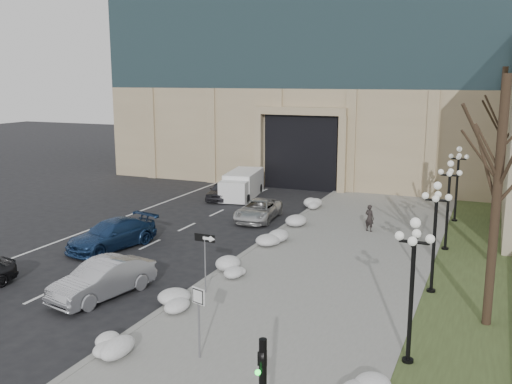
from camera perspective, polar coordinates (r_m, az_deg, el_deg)
sidewalk at (r=27.40m, az=7.33°, el=-7.45°), size 9.00×40.00×0.12m
curb at (r=28.85m, az=-1.36°, el=-6.37°), size 0.30×40.00×0.14m
grass_strip at (r=26.54m, az=21.12°, el=-8.81°), size 4.00×40.00×0.10m
car_b at (r=24.38m, az=-15.08°, el=-8.41°), size 2.53×4.88×1.53m
car_c at (r=31.03m, az=-14.21°, el=-4.14°), size 3.27×5.53×1.50m
car_d at (r=36.00m, az=0.24°, el=-1.82°), size 2.57×4.84×1.30m
car_e at (r=42.23m, az=-3.40°, el=0.16°), size 2.11×4.11×1.34m
pedestrian at (r=33.55m, az=11.28°, el=-2.56°), size 0.68×0.57×1.58m
box_truck at (r=43.01m, az=-1.41°, el=0.71°), size 2.97×6.16×1.88m
one_way_sign at (r=23.32m, az=-4.81°, el=-5.36°), size 0.97×0.26×2.62m
keep_sign at (r=18.23m, az=-5.77°, el=-11.45°), size 0.51×0.20×2.45m
snow_clump_b at (r=19.69m, az=-14.28°, el=-14.75°), size 1.10×1.60×0.36m
snow_clump_c at (r=22.77m, az=-7.87°, el=-10.81°), size 1.10×1.60×0.36m
snow_clump_d at (r=26.04m, az=-2.63°, el=-7.83°), size 1.10×1.60×0.36m
snow_clump_e at (r=30.82m, az=1.51°, el=-4.76°), size 1.10×1.60×0.36m
snow_clump_f at (r=34.62m, az=3.83°, el=-2.97°), size 1.10×1.60×0.36m
snow_clump_g at (r=38.96m, az=5.69°, el=-1.39°), size 1.10×1.60×0.36m
lamppost_a at (r=18.10m, az=15.40°, el=-7.67°), size 1.18×1.18×4.76m
lamppost_b at (r=24.32m, az=17.49°, el=-2.92°), size 1.18×1.18×4.76m
lamppost_c at (r=30.65m, az=18.71°, el=-0.12°), size 1.18×1.18×4.76m
lamppost_d at (r=37.05m, az=19.52°, el=1.72°), size 1.18×1.18×4.76m
tree_near at (r=21.25m, az=23.15°, el=2.26°), size 3.20×3.20×9.00m
tree_mid at (r=29.23m, az=23.16°, el=3.87°), size 3.20×3.20×8.50m
tree_far at (r=37.13m, az=23.29°, el=6.27°), size 3.20×3.20×9.50m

